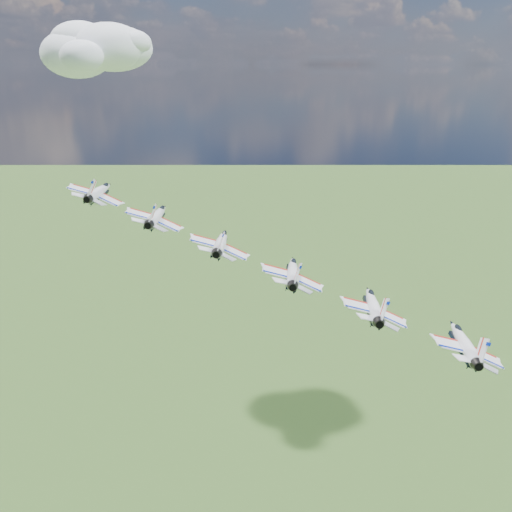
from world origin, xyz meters
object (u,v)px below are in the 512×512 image
object	(u,v)px
jet_0	(100,191)
jet_2	(221,242)
jet_1	(157,215)
jet_5	(463,342)
jet_3	(293,271)
jet_4	(373,304)

from	to	relation	value
jet_0	jet_2	size ratio (longest dim) A/B	1.00
jet_1	jet_5	size ratio (longest dim) A/B	1.00
jet_1	jet_3	size ratio (longest dim) A/B	1.00
jet_4	jet_5	distance (m)	12.54
jet_1	jet_5	xyz separation A→B (m)	(32.59, -36.61, -10.74)
jet_2	jet_3	size ratio (longest dim) A/B	1.00
jet_2	jet_5	distance (m)	37.63
jet_4	jet_5	size ratio (longest dim) A/B	1.00
jet_2	jet_4	xyz separation A→B (m)	(16.29, -18.31, -5.37)
jet_0	jet_3	bearing A→B (deg)	-25.61
jet_5	jet_1	bearing A→B (deg)	154.39
jet_4	jet_0	bearing A→B (deg)	154.39
jet_0	jet_3	distance (m)	37.63
jet_3	jet_5	distance (m)	25.09
jet_1	jet_4	size ratio (longest dim) A/B	1.00
jet_2	jet_5	size ratio (longest dim) A/B	1.00
jet_4	jet_3	bearing A→B (deg)	154.39
jet_3	jet_4	distance (m)	12.54
jet_1	jet_2	bearing A→B (deg)	-25.61
jet_0	jet_5	size ratio (longest dim) A/B	1.00
jet_0	jet_5	distance (m)	62.72
jet_0	jet_5	xyz separation A→B (m)	(40.73, -45.77, -13.42)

